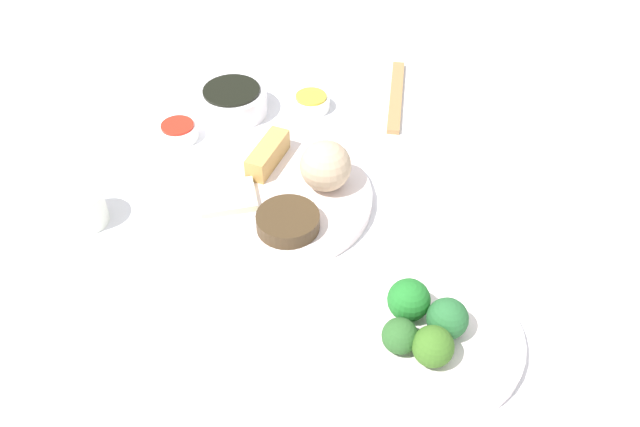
{
  "coord_description": "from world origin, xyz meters",
  "views": [
    {
      "loc": [
        0.24,
        0.64,
        0.63
      ],
      "look_at": [
        -0.0,
        0.1,
        0.06
      ],
      "focal_mm": 36.91,
      "sensor_mm": 36.0,
      "label": 1
    }
  ],
  "objects_px": {
    "teacup": "(82,208)",
    "main_plate": "(278,198)",
    "sauce_ramekin_sweet_and_sour": "(178,132)",
    "broccoli_plate": "(432,338)",
    "sauce_ramekin_hot_mustard": "(311,103)",
    "soy_sauce_bowl": "(233,102)",
    "chopsticks_pair": "(396,96)"
  },
  "relations": [
    {
      "from": "teacup",
      "to": "chopsticks_pair",
      "type": "relative_size",
      "value": 0.3
    },
    {
      "from": "sauce_ramekin_sweet_and_sour",
      "to": "teacup",
      "type": "bearing_deg",
      "value": 38.21
    },
    {
      "from": "sauce_ramekin_sweet_and_sour",
      "to": "teacup",
      "type": "xyz_separation_m",
      "value": [
        0.16,
        0.13,
        0.01
      ]
    },
    {
      "from": "sauce_ramekin_sweet_and_sour",
      "to": "teacup",
      "type": "distance_m",
      "value": 0.21
    },
    {
      "from": "main_plate",
      "to": "broccoli_plate",
      "type": "distance_m",
      "value": 0.29
    },
    {
      "from": "main_plate",
      "to": "soy_sauce_bowl",
      "type": "bearing_deg",
      "value": -93.53
    },
    {
      "from": "soy_sauce_bowl",
      "to": "teacup",
      "type": "xyz_separation_m",
      "value": [
        0.26,
        0.16,
        0.0
      ]
    },
    {
      "from": "teacup",
      "to": "soy_sauce_bowl",
      "type": "bearing_deg",
      "value": -148.74
    },
    {
      "from": "teacup",
      "to": "sauce_ramekin_sweet_and_sour",
      "type": "bearing_deg",
      "value": -141.79
    },
    {
      "from": "soy_sauce_bowl",
      "to": "sauce_ramekin_sweet_and_sour",
      "type": "distance_m",
      "value": 0.1
    },
    {
      "from": "main_plate",
      "to": "sauce_ramekin_sweet_and_sour",
      "type": "relative_size",
      "value": 4.27
    },
    {
      "from": "broccoli_plate",
      "to": "chopsticks_pair",
      "type": "relative_size",
      "value": 1.0
    },
    {
      "from": "teacup",
      "to": "chopsticks_pair",
      "type": "distance_m",
      "value": 0.52
    },
    {
      "from": "chopsticks_pair",
      "to": "sauce_ramekin_hot_mustard",
      "type": "bearing_deg",
      "value": -12.44
    },
    {
      "from": "soy_sauce_bowl",
      "to": "teacup",
      "type": "relative_size",
      "value": 1.8
    },
    {
      "from": "sauce_ramekin_hot_mustard",
      "to": "chopsticks_pair",
      "type": "height_order",
      "value": "sauce_ramekin_hot_mustard"
    },
    {
      "from": "main_plate",
      "to": "sauce_ramekin_sweet_and_sour",
      "type": "xyz_separation_m",
      "value": [
        0.08,
        -0.2,
        0.0
      ]
    },
    {
      "from": "soy_sauce_bowl",
      "to": "sauce_ramekin_sweet_and_sour",
      "type": "height_order",
      "value": "soy_sauce_bowl"
    },
    {
      "from": "broccoli_plate",
      "to": "teacup",
      "type": "relative_size",
      "value": 3.32
    },
    {
      "from": "teacup",
      "to": "main_plate",
      "type": "bearing_deg",
      "value": 163.96
    },
    {
      "from": "main_plate",
      "to": "teacup",
      "type": "relative_size",
      "value": 4.2
    },
    {
      "from": "broccoli_plate",
      "to": "soy_sauce_bowl",
      "type": "distance_m",
      "value": 0.51
    },
    {
      "from": "soy_sauce_bowl",
      "to": "chopsticks_pair",
      "type": "distance_m",
      "value": 0.27
    },
    {
      "from": "sauce_ramekin_hot_mustard",
      "to": "chopsticks_pair",
      "type": "relative_size",
      "value": 0.3
    },
    {
      "from": "sauce_ramekin_hot_mustard",
      "to": "main_plate",
      "type": "bearing_deg",
      "value": 54.74
    },
    {
      "from": "sauce_ramekin_sweet_and_sour",
      "to": "chopsticks_pair",
      "type": "xyz_separation_m",
      "value": [
        -0.35,
        0.04,
        -0.01
      ]
    },
    {
      "from": "broccoli_plate",
      "to": "teacup",
      "type": "height_order",
      "value": "teacup"
    },
    {
      "from": "main_plate",
      "to": "soy_sauce_bowl",
      "type": "xyz_separation_m",
      "value": [
        -0.01,
        -0.23,
        0.01
      ]
    },
    {
      "from": "soy_sauce_bowl",
      "to": "sauce_ramekin_hot_mustard",
      "type": "height_order",
      "value": "soy_sauce_bowl"
    },
    {
      "from": "broccoli_plate",
      "to": "main_plate",
      "type": "bearing_deg",
      "value": -76.15
    },
    {
      "from": "main_plate",
      "to": "sauce_ramekin_hot_mustard",
      "type": "distance_m",
      "value": 0.23
    },
    {
      "from": "soy_sauce_bowl",
      "to": "sauce_ramekin_hot_mustard",
      "type": "distance_m",
      "value": 0.12
    }
  ]
}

